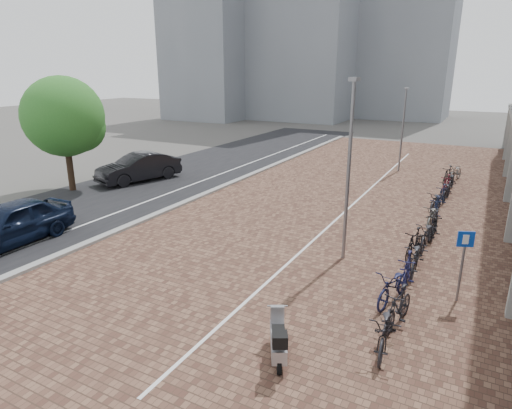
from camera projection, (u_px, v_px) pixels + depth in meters
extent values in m
plane|color=#474442|center=(154.00, 305.00, 12.15)|extent=(140.00, 140.00, 0.00)
cube|color=brown|center=(350.00, 203.00, 21.33)|extent=(14.50, 42.00, 0.04)
cube|color=black|center=(172.00, 178.00, 26.31)|extent=(8.00, 50.00, 0.03)
cube|color=gray|center=(227.00, 185.00, 24.53)|extent=(0.35, 42.00, 0.14)
cube|color=white|center=(199.00, 182.00, 25.40)|extent=(0.12, 44.00, 0.00)
cube|color=white|center=(354.00, 204.00, 21.23)|extent=(0.10, 30.00, 0.00)
cube|color=#A1A19C|center=(510.00, 149.00, 26.15)|extent=(0.35, 0.35, 3.40)
cube|color=#A1A19C|center=(509.00, 137.00, 31.20)|extent=(0.35, 0.35, 3.40)
cube|color=#A1A19C|center=(508.00, 127.00, 36.24)|extent=(0.35, 0.35, 3.40)
cube|color=gray|center=(408.00, 16.00, 56.35)|extent=(12.00, 10.00, 26.00)
cube|color=gray|center=(211.00, 40.00, 56.28)|extent=(10.00, 10.00, 20.00)
imported|color=black|center=(9.00, 224.00, 16.14)|extent=(2.05, 4.85, 1.64)
imported|color=black|center=(139.00, 167.00, 25.47)|extent=(3.12, 5.21, 1.62)
cylinder|color=slate|center=(461.00, 270.00, 12.03)|extent=(0.07, 0.07, 1.95)
cube|color=#0E3EB6|center=(466.00, 239.00, 11.73)|extent=(0.42, 0.21, 0.44)
cylinder|color=slate|center=(348.00, 174.00, 14.24)|extent=(0.12, 0.12, 6.01)
cylinder|color=slate|center=(402.00, 131.00, 27.29)|extent=(0.12, 0.12, 5.20)
cylinder|color=#382619|center=(70.00, 166.00, 23.33)|extent=(0.34, 0.34, 2.64)
sphere|color=#2A6522|center=(63.00, 117.00, 22.55)|extent=(4.15, 4.15, 4.15)
sphere|color=#2A6522|center=(80.00, 127.00, 22.98)|extent=(2.64, 2.64, 2.64)
imported|color=black|center=(386.00, 330.00, 10.06)|extent=(0.89, 2.03, 1.04)
imported|color=black|center=(398.00, 308.00, 11.00)|extent=(0.79, 1.81, 1.05)
imported|color=#131534|center=(394.00, 286.00, 12.12)|extent=(1.08, 2.07, 1.04)
imported|color=#16173E|center=(407.00, 271.00, 13.02)|extent=(0.57, 1.77, 1.05)
imported|color=black|center=(416.00, 257.00, 13.95)|extent=(0.79, 2.00, 1.04)
imported|color=black|center=(414.00, 244.00, 15.03)|extent=(0.75, 1.80, 1.05)
imported|color=black|center=(427.00, 235.00, 15.87)|extent=(0.77, 2.00, 1.04)
imported|color=black|center=(435.00, 226.00, 16.79)|extent=(0.51, 1.75, 1.05)
imported|color=#4E4C48|center=(433.00, 217.00, 17.85)|extent=(0.76, 2.00, 1.04)
imported|color=#141B37|center=(436.00, 209.00, 18.82)|extent=(0.50, 1.75, 1.05)
imported|color=black|center=(435.00, 202.00, 19.87)|extent=(0.77, 2.00, 1.04)
imported|color=black|center=(442.00, 196.00, 20.76)|extent=(0.64, 1.78, 1.05)
imported|color=black|center=(447.00, 191.00, 21.67)|extent=(0.79, 2.00, 1.04)
imported|color=#521620|center=(446.00, 185.00, 22.70)|extent=(0.72, 1.80, 1.05)
imported|color=black|center=(452.00, 181.00, 23.60)|extent=(0.73, 1.99, 1.04)
imported|color=black|center=(448.00, 176.00, 24.70)|extent=(0.80, 1.81, 1.05)
imported|color=#615D58|center=(456.00, 172.00, 25.52)|extent=(1.06, 2.07, 1.04)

